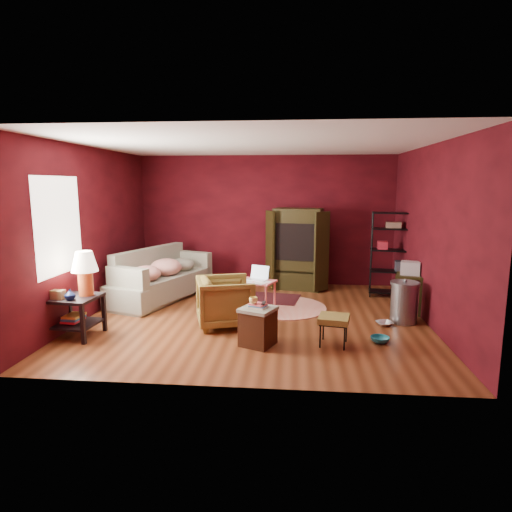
{
  "coord_description": "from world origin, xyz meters",
  "views": [
    {
      "loc": [
        0.66,
        -6.81,
        2.18
      ],
      "look_at": [
        0.0,
        0.2,
        1.0
      ],
      "focal_mm": 30.0,
      "sensor_mm": 36.0,
      "label": 1
    }
  ],
  "objects": [
    {
      "name": "hamper",
      "position": [
        0.16,
        -1.23,
        0.28
      ],
      "size": [
        0.57,
        0.57,
        0.61
      ],
      "rotation": [
        0.0,
        0.0,
        -0.42
      ],
      "color": "#44200F",
      "rests_on": "ground"
    },
    {
      "name": "trash_can",
      "position": [
        2.39,
        -0.04,
        0.34
      ],
      "size": [
        0.56,
        0.56,
        0.71
      ],
      "rotation": [
        0.0,
        0.0,
        0.29
      ],
      "color": "gray",
      "rests_on": "ground"
    },
    {
      "name": "side_table",
      "position": [
        -2.43,
        -1.08,
        0.74
      ],
      "size": [
        0.67,
        0.67,
        1.24
      ],
      "rotation": [
        0.0,
        0.0,
        -0.08
      ],
      "color": "black",
      "rests_on": "ground"
    },
    {
      "name": "sofa",
      "position": [
        -1.92,
        0.95,
        0.44
      ],
      "size": [
        1.31,
        2.32,
        0.87
      ],
      "primitive_type": "imported",
      "rotation": [
        0.0,
        0.0,
        1.26
      ],
      "color": "gray",
      "rests_on": "ground"
    },
    {
      "name": "pet_bowl_turquoise",
      "position": [
        1.85,
        -0.98,
        0.13
      ],
      "size": [
        0.27,
        0.13,
        0.26
      ],
      "primitive_type": "imported",
      "rotation": [
        0.0,
        0.0,
        -0.19
      ],
      "color": "teal",
      "rests_on": "ground"
    },
    {
      "name": "rug_oriental",
      "position": [
        0.1,
        1.17,
        0.02
      ],
      "size": [
        1.35,
        1.01,
        0.01
      ],
      "rotation": [
        0.0,
        0.0,
        -0.15
      ],
      "color": "#4E141B",
      "rests_on": "ground"
    },
    {
      "name": "mug",
      "position": [
        0.1,
        -1.26,
        0.65
      ],
      "size": [
        0.15,
        0.13,
        0.12
      ],
      "primitive_type": "imported",
      "rotation": [
        0.0,
        0.0,
        0.43
      ],
      "color": "#E5CE70",
      "rests_on": "hamper"
    },
    {
      "name": "armchair",
      "position": [
        -0.42,
        -0.46,
        0.42
      ],
      "size": [
        0.97,
        1.01,
        0.84
      ],
      "primitive_type": "imported",
      "rotation": [
        0.0,
        0.0,
        1.86
      ],
      "color": "black",
      "rests_on": "ground"
    },
    {
      "name": "vase",
      "position": [
        -2.46,
        -1.32,
        0.67
      ],
      "size": [
        0.2,
        0.2,
        0.15
      ],
      "primitive_type": "imported",
      "rotation": [
        0.0,
        0.0,
        -0.39
      ],
      "color": "#0C183E",
      "rests_on": "side_table"
    },
    {
      "name": "small_stand",
      "position": [
        2.61,
        0.52,
        0.66
      ],
      "size": [
        0.55,
        0.55,
        0.89
      ],
      "rotation": [
        0.0,
        0.0,
        -0.29
      ],
      "color": "black",
      "rests_on": "ground"
    },
    {
      "name": "pet_bowl_steel",
      "position": [
        2.06,
        -0.24,
        0.13
      ],
      "size": [
        0.26,
        0.14,
        0.25
      ],
      "primitive_type": "imported",
      "rotation": [
        0.0,
        0.0,
        0.32
      ],
      "color": "silver",
      "rests_on": "ground"
    },
    {
      "name": "wire_shelving",
      "position": [
        2.54,
        1.58,
        0.91
      ],
      "size": [
        0.85,
        0.46,
        1.66
      ],
      "rotation": [
        0.0,
        0.0,
        -0.13
      ],
      "color": "black",
      "rests_on": "ground"
    },
    {
      "name": "footstool",
      "position": [
        1.19,
        -1.13,
        0.36
      ],
      "size": [
        0.47,
        0.47,
        0.41
      ],
      "rotation": [
        0.0,
        0.0,
        -0.19
      ],
      "color": "black",
      "rests_on": "ground"
    },
    {
      "name": "rug_round",
      "position": [
        0.45,
        0.62,
        0.01
      ],
      "size": [
        1.56,
        1.56,
        0.01
      ],
      "rotation": [
        0.0,
        0.0,
        -0.01
      ],
      "color": "beige",
      "rests_on": "ground"
    },
    {
      "name": "tv_armoire",
      "position": [
        0.69,
        2.04,
        0.88
      ],
      "size": [
        1.31,
        0.86,
        1.69
      ],
      "rotation": [
        0.0,
        0.0,
        -0.19
      ],
      "color": "black",
      "rests_on": "ground"
    },
    {
      "name": "laptop_desk",
      "position": [
        -0.01,
        0.39,
        0.48
      ],
      "size": [
        0.74,
        0.65,
        0.78
      ],
      "rotation": [
        0.0,
        0.0,
        -0.38
      ],
      "color": "#FF7478",
      "rests_on": "ground"
    },
    {
      "name": "room",
      "position": [
        -0.04,
        -0.01,
        1.4
      ],
      "size": [
        5.54,
        5.04,
        2.84
      ],
      "color": "brown",
      "rests_on": "ground"
    },
    {
      "name": "sofa_cushions",
      "position": [
        -1.9,
        0.98,
        0.43
      ],
      "size": [
        1.54,
        2.27,
        0.89
      ],
      "rotation": [
        0.0,
        0.0,
        -0.37
      ],
      "color": "gray",
      "rests_on": "sofa"
    }
  ]
}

